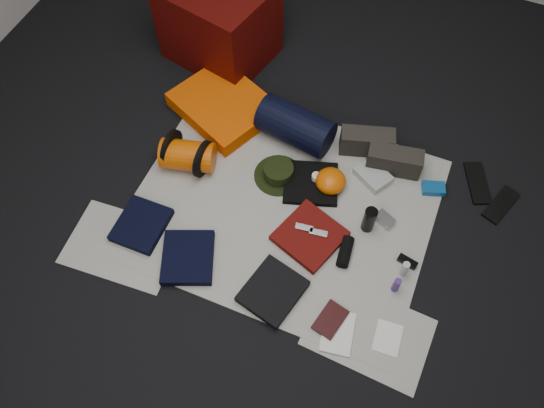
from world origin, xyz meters
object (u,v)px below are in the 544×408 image
at_px(compact_camera, 385,219).
at_px(paperback_book, 330,320).
at_px(water_bottle, 369,220).
at_px(red_cabinet, 219,21).
at_px(navy_duffel, 295,126).
at_px(stuff_sack, 188,155).
at_px(sleeping_pad, 223,105).

bearing_deg(compact_camera, paperback_book, -71.62).
relative_size(water_bottle, paperback_book, 0.97).
height_order(red_cabinet, paperback_book, red_cabinet).
height_order(compact_camera, paperback_book, compact_camera).
xyz_separation_m(red_cabinet, navy_duffel, (0.70, -0.48, -0.14)).
relative_size(red_cabinet, stuff_sack, 2.07).
bearing_deg(stuff_sack, paperback_book, -28.23).
xyz_separation_m(sleeping_pad, stuff_sack, (-0.01, -0.44, 0.04)).
distance_m(stuff_sack, navy_duffel, 0.64).
relative_size(sleeping_pad, stuff_sack, 1.86).
distance_m(red_cabinet, water_bottle, 1.58).
bearing_deg(water_bottle, compact_camera, 42.85).
bearing_deg(stuff_sack, navy_duffel, 39.79).
relative_size(stuff_sack, water_bottle, 1.75).
xyz_separation_m(sleeping_pad, paperback_book, (1.05, -1.01, -0.04)).
distance_m(stuff_sack, paperback_book, 1.21).
bearing_deg(navy_duffel, paperback_book, -51.16).
height_order(sleeping_pad, stuff_sack, stuff_sack).
height_order(stuff_sack, paperback_book, stuff_sack).
height_order(red_cabinet, stuff_sack, red_cabinet).
bearing_deg(stuff_sack, sleeping_pad, 88.39).
bearing_deg(water_bottle, paperback_book, -91.19).
bearing_deg(red_cabinet, stuff_sack, -64.07).
bearing_deg(water_bottle, navy_duffel, 144.36).
height_order(sleeping_pad, paperback_book, sleeping_pad).
distance_m(water_bottle, compact_camera, 0.12).
distance_m(red_cabinet, compact_camera, 1.61).
height_order(sleeping_pad, compact_camera, sleeping_pad).
bearing_deg(paperback_book, water_bottle, 102.24).
distance_m(sleeping_pad, navy_duffel, 0.49).
bearing_deg(compact_camera, stuff_sack, -150.41).
relative_size(red_cabinet, navy_duffel, 1.43).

